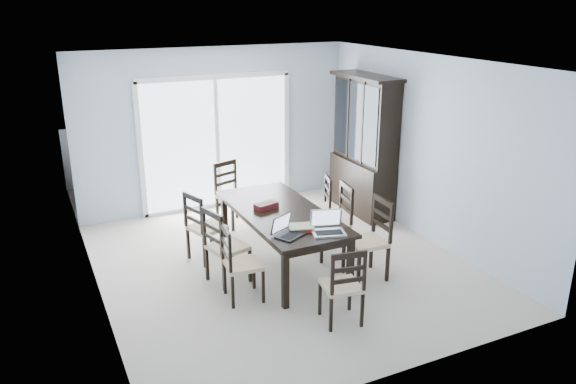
% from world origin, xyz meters
% --- Properties ---
extents(floor, '(5.00, 5.00, 0.00)m').
position_xyz_m(floor, '(0.00, 0.00, 0.00)').
color(floor, beige).
rests_on(floor, ground).
extents(ceiling, '(5.00, 5.00, 0.00)m').
position_xyz_m(ceiling, '(0.00, 0.00, 2.60)').
color(ceiling, white).
rests_on(ceiling, back_wall).
extents(back_wall, '(4.50, 0.02, 2.60)m').
position_xyz_m(back_wall, '(0.00, 2.50, 1.30)').
color(back_wall, '#ACBDCE').
rests_on(back_wall, floor).
extents(wall_left, '(0.02, 5.00, 2.60)m').
position_xyz_m(wall_left, '(-2.25, 0.00, 1.30)').
color(wall_left, '#ACBDCE').
rests_on(wall_left, floor).
extents(wall_right, '(0.02, 5.00, 2.60)m').
position_xyz_m(wall_right, '(2.25, 0.00, 1.30)').
color(wall_right, '#ACBDCE').
rests_on(wall_right, floor).
extents(balcony, '(4.50, 2.00, 0.10)m').
position_xyz_m(balcony, '(0.00, 3.50, -0.05)').
color(balcony, gray).
rests_on(balcony, ground).
extents(railing, '(4.50, 0.06, 1.10)m').
position_xyz_m(railing, '(0.00, 4.50, 0.55)').
color(railing, '#99999E').
rests_on(railing, balcony).
extents(dining_table, '(1.00, 2.20, 0.75)m').
position_xyz_m(dining_table, '(0.00, 0.00, 0.67)').
color(dining_table, black).
rests_on(dining_table, floor).
extents(china_hutch, '(0.50, 1.38, 2.20)m').
position_xyz_m(china_hutch, '(2.02, 1.25, 1.07)').
color(china_hutch, black).
rests_on(china_hutch, floor).
extents(sliding_door, '(2.52, 0.05, 2.18)m').
position_xyz_m(sliding_door, '(0.00, 2.48, 1.09)').
color(sliding_door, silver).
rests_on(sliding_door, floor).
extents(chair_left_near, '(0.44, 0.43, 1.05)m').
position_xyz_m(chair_left_near, '(-0.85, -0.59, 0.56)').
color(chair_left_near, black).
rests_on(chair_left_near, floor).
extents(chair_left_mid, '(0.52, 0.51, 1.11)m').
position_xyz_m(chair_left_mid, '(-0.86, -0.14, 0.59)').
color(chair_left_mid, black).
rests_on(chair_left_mid, floor).
extents(chair_left_far, '(0.53, 0.52, 1.09)m').
position_xyz_m(chair_left_far, '(-0.90, 0.56, 0.58)').
color(chair_left_far, black).
rests_on(chair_left_far, floor).
extents(chair_right_near, '(0.48, 0.47, 1.17)m').
position_xyz_m(chair_right_near, '(0.89, -0.76, 0.62)').
color(chair_right_near, black).
rests_on(chair_right_near, floor).
extents(chair_right_mid, '(0.51, 0.50, 1.14)m').
position_xyz_m(chair_right_mid, '(0.81, -0.03, 0.61)').
color(chair_right_mid, black).
rests_on(chair_right_mid, floor).
extents(chair_right_far, '(0.49, 0.49, 1.02)m').
position_xyz_m(chair_right_far, '(0.95, 0.69, 0.54)').
color(chair_right_far, black).
rests_on(chair_right_far, floor).
extents(chair_end_near, '(0.45, 0.46, 1.03)m').
position_xyz_m(chair_end_near, '(-0.01, -1.58, 0.54)').
color(chair_end_near, black).
rests_on(chair_end_near, floor).
extents(chair_end_far, '(0.53, 0.54, 1.11)m').
position_xyz_m(chair_end_far, '(-0.09, 1.67, 0.59)').
color(chair_end_far, black).
rests_on(chair_end_far, floor).
extents(laptop_dark, '(0.40, 0.36, 0.23)m').
position_xyz_m(laptop_dark, '(-0.24, -0.76, 0.81)').
color(laptop_dark, black).
rests_on(laptop_dark, dining_table).
extents(laptop_silver, '(0.43, 0.36, 0.26)m').
position_xyz_m(laptop_silver, '(0.18, -0.89, 0.81)').
color(laptop_silver, silver).
rests_on(laptop_silver, dining_table).
extents(book_stack, '(0.34, 0.29, 0.05)m').
position_xyz_m(book_stack, '(-0.05, -0.64, 0.77)').
color(book_stack, maroon).
rests_on(book_stack, dining_table).
extents(cell_phone, '(0.12, 0.08, 0.01)m').
position_xyz_m(cell_phone, '(0.11, -0.84, 0.76)').
color(cell_phone, black).
rests_on(cell_phone, dining_table).
extents(game_box, '(0.33, 0.22, 0.08)m').
position_xyz_m(game_box, '(-0.14, 0.17, 0.79)').
color(game_box, '#440D16').
rests_on(game_box, dining_table).
extents(hot_tub, '(1.81, 1.64, 0.88)m').
position_xyz_m(hot_tub, '(-0.84, 3.31, 0.44)').
color(hot_tub, brown).
rests_on(hot_tub, balcony).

